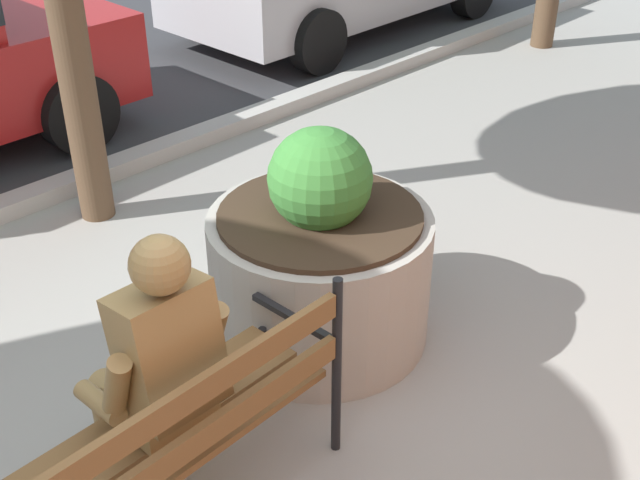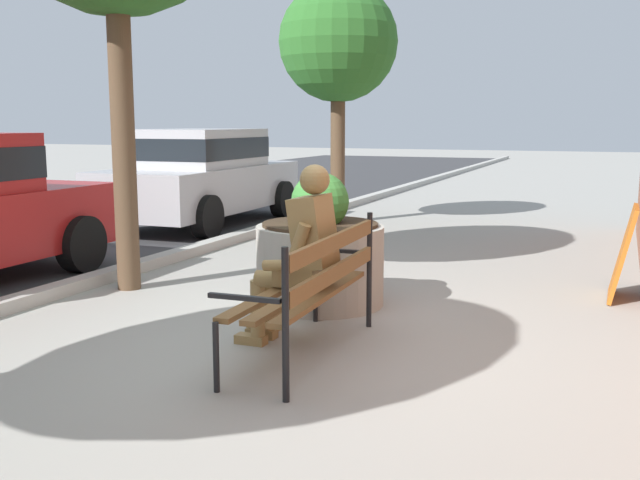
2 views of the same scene
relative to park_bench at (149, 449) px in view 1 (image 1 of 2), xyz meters
name	(u,v)px [view 1 (image 1 of 2)]	position (x,y,z in m)	size (l,w,h in m)	color
park_bench	(149,449)	(0.00, 0.00, 0.00)	(1.82, 0.60, 0.95)	brown
bronze_statue_seated	(156,373)	(0.20, 0.21, 0.12)	(0.63, 0.76, 1.37)	olive
concrete_planter	(320,264)	(1.45, 0.54, -0.09)	(1.18, 1.18, 1.22)	#A8A399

